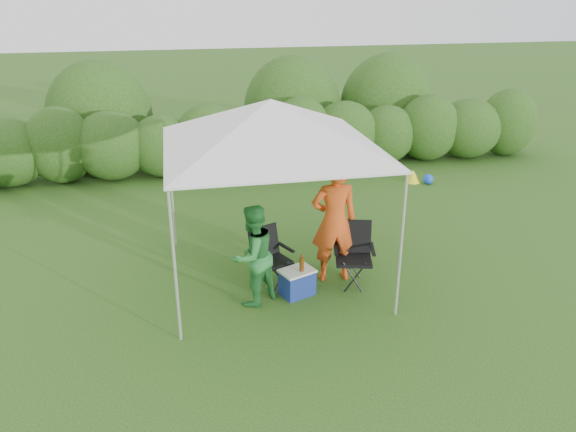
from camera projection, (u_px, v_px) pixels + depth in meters
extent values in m
plane|color=#35611E|center=(278.00, 290.00, 8.59)|extent=(70.00, 70.00, 0.00)
ellipsoid|color=#2E561B|center=(7.00, 153.00, 12.75)|extent=(1.80, 1.53, 1.57)
cylinder|color=#382616|center=(13.00, 179.00, 13.00)|extent=(0.12, 0.12, 0.30)
ellipsoid|color=#2E561B|center=(60.00, 145.00, 12.92)|extent=(1.57, 1.34, 1.80)
cylinder|color=#382616|center=(65.00, 176.00, 13.21)|extent=(0.12, 0.12, 0.30)
ellipsoid|color=#2E561B|center=(111.00, 146.00, 13.17)|extent=(1.72, 1.47, 1.65)
cylinder|color=#382616|center=(115.00, 173.00, 13.42)|extent=(0.12, 0.12, 0.30)
ellipsoid|color=#2E561B|center=(161.00, 146.00, 13.41)|extent=(1.50, 1.28, 1.50)
cylinder|color=#382616|center=(163.00, 170.00, 13.64)|extent=(0.12, 0.12, 0.30)
ellipsoid|color=#2E561B|center=(209.00, 139.00, 13.58)|extent=(1.65, 1.40, 1.73)
cylinder|color=#382616|center=(210.00, 167.00, 13.85)|extent=(0.12, 0.12, 0.30)
ellipsoid|color=#2E561B|center=(255.00, 140.00, 13.82)|extent=(1.80, 1.53, 1.57)
cylinder|color=#382616|center=(256.00, 164.00, 14.06)|extent=(0.12, 0.12, 0.30)
ellipsoid|color=#2E561B|center=(301.00, 133.00, 13.99)|extent=(1.58, 1.34, 1.80)
cylinder|color=#382616|center=(300.00, 162.00, 14.28)|extent=(0.12, 0.12, 0.30)
ellipsoid|color=#2E561B|center=(344.00, 134.00, 14.23)|extent=(1.72, 1.47, 1.65)
cylinder|color=#382616|center=(343.00, 159.00, 14.49)|extent=(0.12, 0.12, 0.30)
ellipsoid|color=#2E561B|center=(387.00, 134.00, 14.48)|extent=(1.50, 1.28, 1.50)
cylinder|color=#382616|center=(385.00, 157.00, 14.71)|extent=(0.12, 0.12, 0.30)
ellipsoid|color=#2E561B|center=(428.00, 128.00, 14.65)|extent=(1.65, 1.40, 1.73)
cylinder|color=#382616|center=(426.00, 154.00, 14.92)|extent=(0.12, 0.12, 0.30)
ellipsoid|color=#2E561B|center=(468.00, 129.00, 14.89)|extent=(1.80, 1.53, 1.57)
cylinder|color=#382616|center=(465.00, 152.00, 15.13)|extent=(0.12, 0.12, 0.30)
ellipsoid|color=#2E561B|center=(507.00, 122.00, 15.06)|extent=(1.58, 1.34, 1.80)
cylinder|color=#382616|center=(503.00, 149.00, 15.35)|extent=(0.12, 0.12, 0.30)
cylinder|color=silver|center=(175.00, 269.00, 7.00)|extent=(0.04, 0.04, 2.10)
cylinder|color=silver|center=(401.00, 248.00, 7.56)|extent=(0.04, 0.04, 2.10)
cylinder|color=silver|center=(172.00, 189.00, 9.71)|extent=(0.04, 0.04, 2.10)
cylinder|color=silver|center=(338.00, 178.00, 10.28)|extent=(0.04, 0.04, 2.10)
cube|color=white|center=(271.00, 148.00, 8.23)|extent=(3.10, 3.10, 0.03)
pyramid|color=white|center=(271.00, 123.00, 8.09)|extent=(3.10, 3.10, 0.70)
cube|color=black|center=(353.00, 260.00, 8.59)|extent=(0.64, 0.61, 0.05)
cube|color=black|center=(353.00, 236.00, 8.69)|extent=(0.56, 0.27, 0.52)
cube|color=black|center=(336.00, 248.00, 8.53)|extent=(0.16, 0.45, 0.03)
cube|color=black|center=(372.00, 249.00, 8.51)|extent=(0.16, 0.45, 0.03)
cylinder|color=black|center=(339.00, 279.00, 8.47)|extent=(0.02, 0.02, 0.43)
cylinder|color=black|center=(369.00, 280.00, 8.45)|extent=(0.02, 0.02, 0.43)
cylinder|color=black|center=(337.00, 265.00, 8.89)|extent=(0.02, 0.02, 0.43)
cylinder|color=black|center=(366.00, 265.00, 8.87)|extent=(0.02, 0.02, 0.43)
cube|color=black|center=(272.00, 262.00, 8.59)|extent=(0.64, 0.63, 0.05)
cube|color=black|center=(264.00, 241.00, 8.65)|extent=(0.51, 0.33, 0.48)
cube|color=black|center=(258.00, 256.00, 8.38)|extent=(0.22, 0.40, 0.03)
cube|color=black|center=(286.00, 247.00, 8.67)|extent=(0.22, 0.40, 0.03)
cylinder|color=black|center=(269.00, 283.00, 8.40)|extent=(0.02, 0.02, 0.40)
cylinder|color=black|center=(291.00, 275.00, 8.63)|extent=(0.02, 0.02, 0.40)
cylinder|color=black|center=(253.00, 272.00, 8.71)|extent=(0.02, 0.02, 0.40)
cylinder|color=black|center=(276.00, 264.00, 8.94)|extent=(0.02, 0.02, 0.40)
imported|color=#E04D19|center=(334.00, 221.00, 8.58)|extent=(0.74, 0.50, 1.96)
imported|color=#287C35|center=(253.00, 255.00, 8.00)|extent=(0.93, 0.89, 1.51)
cube|color=navy|center=(297.00, 283.00, 8.40)|extent=(0.56, 0.49, 0.38)
cube|color=silver|center=(297.00, 271.00, 8.33)|extent=(0.59, 0.52, 0.03)
cylinder|color=#592D0C|center=(302.00, 263.00, 8.24)|extent=(0.07, 0.07, 0.27)
cone|color=yellow|center=(413.00, 176.00, 13.22)|extent=(0.36, 0.36, 0.30)
sphere|color=blue|center=(428.00, 179.00, 13.10)|extent=(0.24, 0.24, 0.24)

